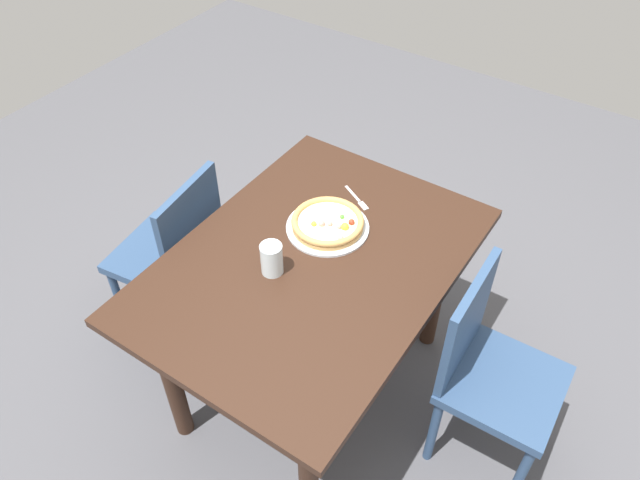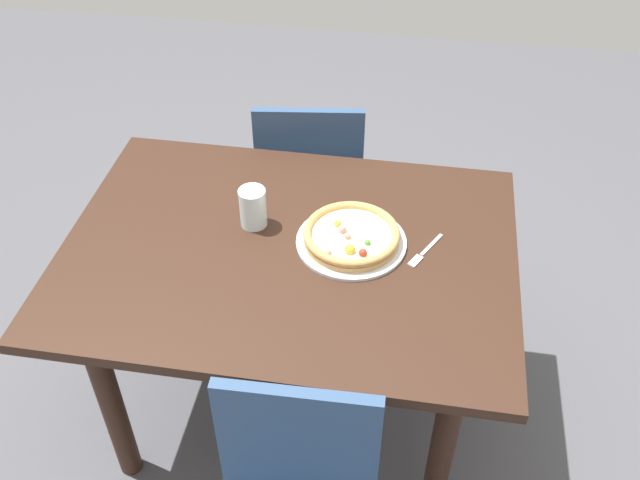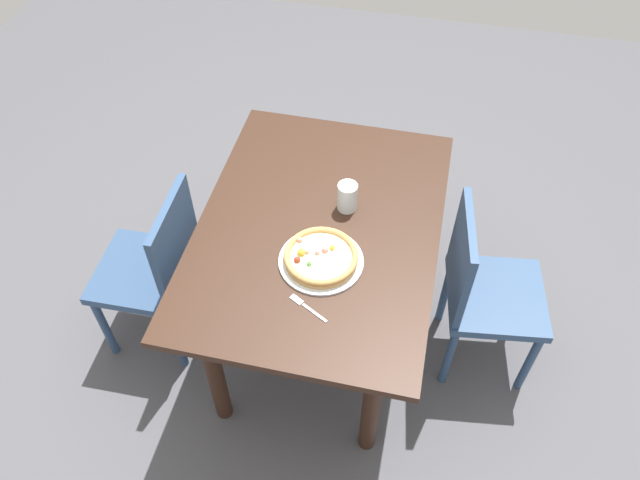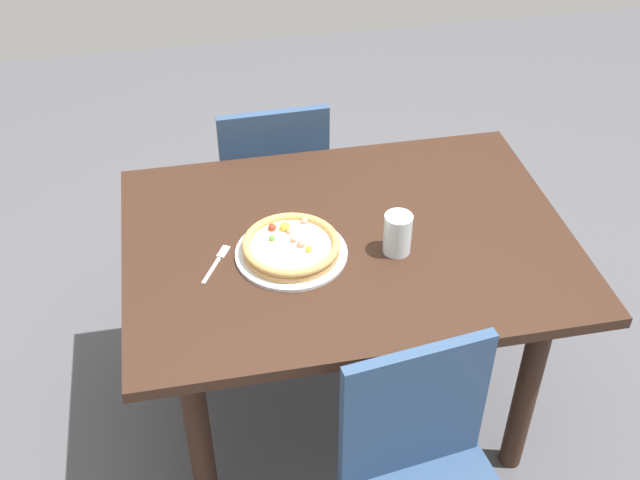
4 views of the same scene
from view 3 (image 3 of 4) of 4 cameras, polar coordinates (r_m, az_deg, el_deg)
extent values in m
plane|color=#4C4C51|center=(3.01, -0.07, -8.46)|extent=(6.00, 6.00, 0.00)
cube|color=#331E14|center=(2.41, -0.09, 1.04)|extent=(1.28, 0.93, 0.03)
cylinder|color=#331E14|center=(2.44, 4.78, -14.74)|extent=(0.07, 0.07, 0.73)
cylinder|color=#331E14|center=(3.00, 7.86, 2.01)|extent=(0.07, 0.07, 0.73)
cylinder|color=#331E14|center=(2.52, -9.73, -11.78)|extent=(0.07, 0.07, 0.73)
cylinder|color=#331E14|center=(3.07, -3.82, 3.91)|extent=(0.07, 0.07, 0.73)
cylinder|color=navy|center=(3.02, 17.88, -5.07)|extent=(0.04, 0.04, 0.41)
cylinder|color=navy|center=(2.83, 18.70, -10.65)|extent=(0.04, 0.04, 0.41)
cylinder|color=navy|center=(2.95, 11.46, -4.76)|extent=(0.04, 0.04, 0.41)
cylinder|color=navy|center=(2.76, 11.78, -10.47)|extent=(0.04, 0.04, 0.41)
cube|color=navy|center=(2.70, 15.93, -5.03)|extent=(0.45, 0.45, 0.04)
cube|color=navy|center=(2.49, 12.88, -1.73)|extent=(0.38, 0.08, 0.42)
cylinder|color=navy|center=(2.94, -19.22, -7.57)|extent=(0.04, 0.04, 0.41)
cylinder|color=navy|center=(3.11, -16.77, -2.47)|extent=(0.04, 0.04, 0.41)
cylinder|color=navy|center=(2.82, -13.01, -8.92)|extent=(0.04, 0.04, 0.41)
cylinder|color=navy|center=(2.99, -10.86, -3.52)|extent=(0.04, 0.04, 0.41)
cube|color=navy|center=(2.78, -15.91, -2.85)|extent=(0.41, 0.41, 0.04)
cube|color=navy|center=(2.54, -13.19, -0.35)|extent=(0.38, 0.04, 0.42)
cylinder|color=silver|center=(2.28, 0.10, -1.95)|extent=(0.32, 0.32, 0.01)
cylinder|color=tan|center=(2.27, 0.10, -1.73)|extent=(0.27, 0.27, 0.02)
cylinder|color=beige|center=(2.26, 0.10, -1.54)|extent=(0.24, 0.24, 0.01)
torus|color=tan|center=(2.25, 0.10, -1.43)|extent=(0.27, 0.27, 0.02)
sphere|color=gold|center=(2.26, -1.74, -1.13)|extent=(0.03, 0.03, 0.03)
sphere|color=gold|center=(2.28, 1.15, -0.69)|extent=(0.02, 0.02, 0.02)
sphere|color=#E58C7F|center=(2.26, -0.25, -1.14)|extent=(0.02, 0.02, 0.02)
sphere|color=#E58C7F|center=(2.27, 0.47, -0.88)|extent=(0.02, 0.02, 0.02)
sphere|color=maroon|center=(2.24, -2.12, -1.83)|extent=(0.02, 0.02, 0.02)
sphere|color=#4C9E38|center=(2.23, -1.01, -2.21)|extent=(0.02, 0.02, 0.02)
sphere|color=#E58C7F|center=(2.30, -1.87, 0.02)|extent=(0.02, 0.02, 0.02)
sphere|color=#E58C7F|center=(2.26, -1.22, -1.09)|extent=(0.02, 0.02, 0.02)
cube|color=silver|center=(2.15, -0.50, -6.74)|extent=(0.06, 0.10, 0.00)
cube|color=silver|center=(2.18, -2.18, -5.51)|extent=(0.04, 0.05, 0.00)
cylinder|color=silver|center=(2.42, 2.53, 4.00)|extent=(0.08, 0.08, 0.12)
camera|label=1|loc=(3.09, -15.42, 44.44)|focal=34.44mm
camera|label=2|loc=(2.23, -47.49, 24.72)|focal=39.89mm
camera|label=4|loc=(1.82, 63.10, 12.22)|focal=44.37mm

